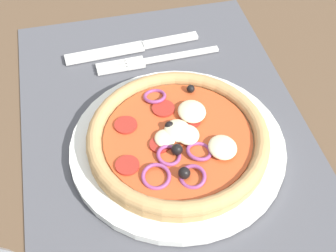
{
  "coord_description": "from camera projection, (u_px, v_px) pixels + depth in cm",
  "views": [
    {
      "loc": [
        -37.28,
        8.39,
        45.07
      ],
      "look_at": [
        -0.91,
        0.0,
        2.43
      ],
      "focal_mm": 50.16,
      "sensor_mm": 36.0,
      "label": 1
    }
  ],
  "objects": [
    {
      "name": "placemat",
      "position": [
        166.0,
        132.0,
        0.59
      ],
      "size": [
        51.34,
        35.59,
        0.4
      ],
      "primitive_type": "cube",
      "color": "#4C4C51",
      "rests_on": "ground_plane"
    },
    {
      "name": "plate",
      "position": [
        178.0,
        146.0,
        0.57
      ],
      "size": [
        25.89,
        25.89,
        1.03
      ],
      "primitive_type": "cylinder",
      "color": "silver",
      "rests_on": "placemat"
    },
    {
      "name": "fork",
      "position": [
        151.0,
        60.0,
        0.67
      ],
      "size": [
        2.39,
        18.04,
        0.44
      ],
      "rotation": [
        0.0,
        0.0,
        1.6
      ],
      "color": "silver",
      "rests_on": "placemat"
    },
    {
      "name": "knife",
      "position": [
        131.0,
        48.0,
        0.69
      ],
      "size": [
        2.85,
        20.06,
        0.62
      ],
      "rotation": [
        0.0,
        0.0,
        1.63
      ],
      "color": "silver",
      "rests_on": "placemat"
    },
    {
      "name": "pizza",
      "position": [
        178.0,
        138.0,
        0.55
      ],
      "size": [
        21.61,
        21.61,
        2.66
      ],
      "color": "tan",
      "rests_on": "plate"
    },
    {
      "name": "ground_plane",
      "position": [
        166.0,
        139.0,
        0.6
      ],
      "size": [
        190.0,
        140.0,
        2.4
      ],
      "primitive_type": "cube",
      "color": "brown"
    }
  ]
}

